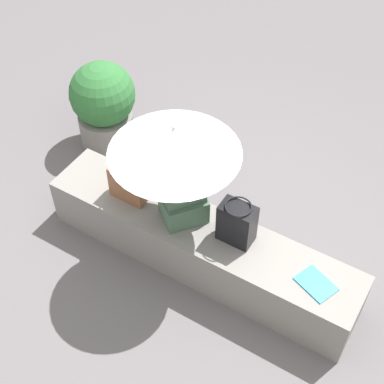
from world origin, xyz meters
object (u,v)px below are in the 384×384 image
person_seated (183,183)px  handbag_black (237,223)px  planter_near (104,104)px  tote_bag_canvas (129,183)px  magazine (316,284)px  parasol (174,141)px

person_seated → handbag_black: size_ratio=2.38×
person_seated → planter_near: 1.70m
tote_bag_canvas → planter_near: size_ratio=0.34×
tote_bag_canvas → magazine: 1.69m
person_seated → handbag_black: (0.47, 0.02, -0.20)m
person_seated → magazine: (1.18, -0.05, -0.38)m
handbag_black → magazine: size_ratio=1.35×
handbag_black → parasol: bearing=-168.7°
planter_near → magazine: bearing=-18.4°
handbag_black → tote_bag_canvas: handbag_black is taller
person_seated → parasol: size_ratio=0.89×
person_seated → parasol: 0.49m
parasol → planter_near: bearing=147.9°
person_seated → tote_bag_canvas: person_seated is taller
person_seated → parasol: parasol is taller
magazine → tote_bag_canvas: bearing=-159.2°
parasol → magazine: 1.48m
handbag_black → magazine: handbag_black is taller
tote_bag_canvas → planter_near: 1.28m
tote_bag_canvas → planter_near: planter_near is taller
magazine → planter_near: (-2.62, 0.87, 0.01)m
handbag_black → magazine: bearing=-6.0°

